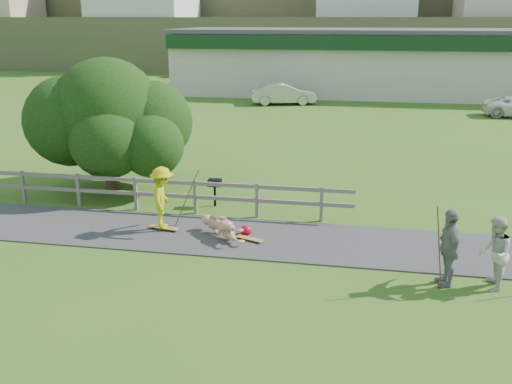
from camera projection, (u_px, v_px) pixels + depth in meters
ground at (234, 259)px, 14.77m from camera, size 260.00×260.00×0.00m
path at (245, 237)px, 16.18m from camera, size 34.00×3.00×0.04m
fence at (117, 187)px, 18.48m from camera, size 15.05×0.10×1.10m
strip_mall at (377, 61)px, 46.12m from camera, size 32.50×10.75×5.10m
skater_rider at (163, 201)px, 16.46m from camera, size 0.94×1.31×1.83m
skater_fallen at (223, 227)px, 16.06m from camera, size 1.57×1.62×0.67m
spectator_a at (495, 253)px, 12.94m from camera, size 0.76×0.92×1.73m
spectator_b at (448, 248)px, 13.11m from camera, size 0.63×1.15×1.86m
car_silver at (283, 94)px, 40.72m from camera, size 4.81×2.71×1.50m
tree at (109, 137)px, 20.30m from camera, size 6.09×6.09×3.80m
bbq at (215, 193)px, 18.79m from camera, size 0.43×0.33×0.92m
longboard_rider at (164, 229)px, 16.71m from camera, size 0.95×0.38×0.10m
longboard_fallen at (250, 240)px, 15.91m from camera, size 0.83×0.48×0.09m
helmet at (246, 230)px, 16.33m from camera, size 0.32×0.32×0.32m
pole_rider at (187, 196)px, 16.71m from camera, size 0.03×0.03×1.97m
pole_spec_left at (439, 248)px, 12.87m from camera, size 0.03×0.03×2.01m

